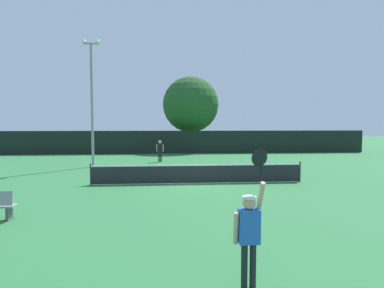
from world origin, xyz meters
The scene contains 9 objects.
ground_plane centered at (0.00, 0.00, 0.00)m, with size 120.00×120.00×0.00m, color #2D723D.
tennis_net centered at (0.00, 0.00, 0.51)m, with size 10.83×0.08×1.07m.
perimeter_fence centered at (0.00, 16.70, 1.18)m, with size 38.97×0.12×2.35m, color black.
player_serving centered at (-0.11, -10.48, 1.14)m, with size 0.68×0.40×2.58m.
player_receiving centered at (-2.12, 9.42, 1.05)m, with size 0.57×0.25×1.71m.
tennis_ball centered at (2.68, 1.42, 0.03)m, with size 0.07×0.07×0.07m, color #CCE033.
light_pole centered at (-6.79, 6.87, 5.01)m, with size 1.18×0.28×8.88m.
large_tree centered at (1.16, 19.88, 5.22)m, with size 6.27×6.27×8.36m.
parked_car_near centered at (9.48, 22.84, 0.78)m, with size 2.14×4.30×1.69m.
Camera 1 is at (-1.62, -16.09, 3.02)m, focal length 29.84 mm.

